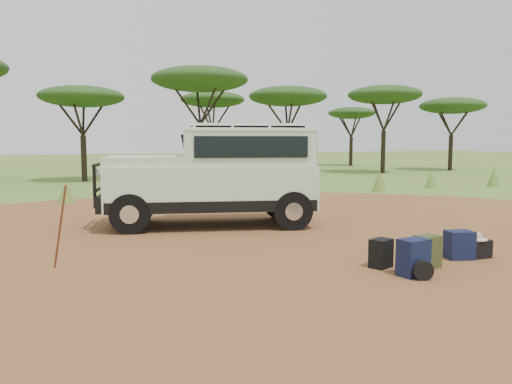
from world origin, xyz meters
name	(u,v)px	position (x,y,z in m)	size (l,w,h in m)	color
ground	(246,254)	(0.00, 0.00, 0.00)	(140.00, 140.00, 0.00)	#577D2C
dirt_clearing	(246,254)	(0.00, 0.00, 0.00)	(23.00, 23.00, 0.01)	brown
grass_fringe	(162,189)	(0.12, 8.67, 0.40)	(36.60, 1.60, 0.90)	#577D2C
acacia_treeline	(133,89)	(0.75, 19.81, 4.87)	(46.70, 13.20, 6.26)	black
safari_vehicle	(218,177)	(0.45, 3.17, 1.20)	(5.43, 3.19, 2.49)	silver
walking_staff	(60,227)	(-3.20, 0.04, 0.70)	(0.03, 0.03, 1.43)	brown
backpack_black	(381,254)	(1.72, -1.79, 0.24)	(0.36, 0.26, 0.49)	black
backpack_navy	(413,258)	(1.89, -2.39, 0.29)	(0.45, 0.32, 0.58)	#131A3E
backpack_olive	(428,252)	(2.44, -2.07, 0.27)	(0.39, 0.28, 0.54)	#374720
duffel_navy	(459,245)	(3.38, -1.78, 0.25)	(0.45, 0.34, 0.51)	#131A3E
hard_case	(476,249)	(3.74, -1.81, 0.17)	(0.47, 0.33, 0.33)	black
stuff_sack	(420,269)	(1.89, -2.55, 0.15)	(0.31, 0.31, 0.31)	black
safari_hat	(476,237)	(3.74, -1.81, 0.38)	(0.39, 0.39, 0.11)	beige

